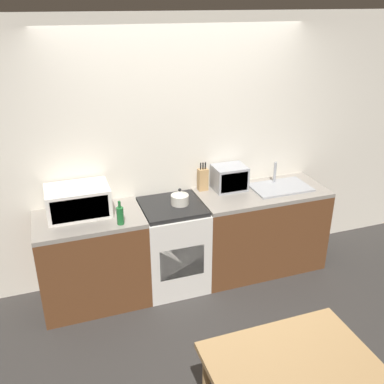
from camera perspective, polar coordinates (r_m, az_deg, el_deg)
ground_plane at (r=4.06m, az=3.30°, el=-17.30°), size 16.00×16.00×0.00m
wall_back at (r=4.29m, az=-1.82°, el=5.36°), size 10.00×0.06×2.60m
counter_left_run at (r=4.19m, az=-13.08°, el=-8.76°), size 0.97×0.62×0.90m
counter_right_run at (r=4.64m, az=8.98°, el=-4.93°), size 1.33×0.62×0.90m
stove_range at (r=4.31m, az=-2.58°, el=-7.11°), size 0.60×0.62×0.90m
kettle at (r=4.07m, az=-1.63°, el=-0.74°), size 0.17×0.17×0.16m
microwave at (r=3.99m, az=-14.95°, el=-1.15°), size 0.56×0.38×0.26m
bottle at (r=3.76m, az=-9.55°, el=-3.08°), size 0.06×0.06×0.22m
knife_block at (r=4.36m, az=1.46°, el=1.71°), size 0.10×0.07×0.30m
toaster_oven at (r=4.39m, az=5.02°, el=1.89°), size 0.33×0.26×0.25m
sink_basin at (r=4.53m, az=11.67°, el=0.69°), size 0.60×0.38×0.24m
dining_table at (r=2.80m, az=13.34°, el=-22.91°), size 0.98×0.72×0.77m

